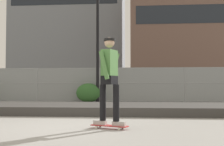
{
  "coord_description": "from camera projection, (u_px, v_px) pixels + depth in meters",
  "views": [
    {
      "loc": [
        1.52,
        -6.28,
        0.9
      ],
      "look_at": [
        0.66,
        3.79,
        1.31
      ],
      "focal_mm": 47.71,
      "sensor_mm": 36.0,
      "label": 1
    }
  ],
  "objects": [
    {
      "name": "parked_car_near",
      "position": [
        28.0,
        86.0,
        20.47
      ],
      "size": [
        4.51,
        2.16,
        1.66
      ],
      "color": "silver",
      "rests_on": "ground_plane"
    },
    {
      "name": "street_lamp",
      "position": [
        98.0,
        25.0,
        15.61
      ],
      "size": [
        0.44,
        0.44,
        6.45
      ],
      "color": "black",
      "rests_on": "ground_plane"
    },
    {
      "name": "library_building",
      "position": [
        71.0,
        22.0,
        56.86
      ],
      "size": [
        20.23,
        11.88,
        25.77
      ],
      "color": "slate",
      "rests_on": "ground_plane"
    },
    {
      "name": "skater",
      "position": [
        109.0,
        75.0,
        6.18
      ],
      "size": [
        0.71,
        0.62,
        1.82
      ],
      "color": "#B2ADA8",
      "rests_on": "skateboard"
    },
    {
      "name": "ground_plane",
      "position": [
        66.0,
        127.0,
        6.34
      ],
      "size": [
        120.0,
        120.0,
        0.0
      ],
      "primitive_type": "plane",
      "color": "gray"
    },
    {
      "name": "chain_fence",
      "position": [
        109.0,
        85.0,
        16.09
      ],
      "size": [
        24.22,
        0.06,
        1.85
      ],
      "color": "gray",
      "rests_on": "ground_plane"
    },
    {
      "name": "gravel_berm",
      "position": [
        91.0,
        108.0,
        9.83
      ],
      "size": [
        12.32,
        2.89,
        0.27
      ],
      "primitive_type": "cube",
      "color": "#3D3A38",
      "rests_on": "ground_plane"
    },
    {
      "name": "parked_car_far",
      "position": [
        214.0,
        86.0,
        19.35
      ],
      "size": [
        4.5,
        2.14,
        1.66
      ],
      "color": "#B7BABF",
      "rests_on": "ground_plane"
    },
    {
      "name": "office_block",
      "position": [
        193.0,
        36.0,
        44.67
      ],
      "size": [
        18.52,
        10.9,
        16.69
      ],
      "color": "brown",
      "rests_on": "ground_plane"
    },
    {
      "name": "shrub_center",
      "position": [
        88.0,
        93.0,
        15.59
      ],
      "size": [
        1.29,
        1.05,
        1.0
      ],
      "color": "#2D5B28",
      "rests_on": "ground_plane"
    },
    {
      "name": "skateboard",
      "position": [
        109.0,
        126.0,
        6.14
      ],
      "size": [
        0.82,
        0.47,
        0.07
      ],
      "color": "#B22D2D",
      "rests_on": "ground_plane"
    },
    {
      "name": "parked_car_mid",
      "position": [
        121.0,
        86.0,
        19.98
      ],
      "size": [
        4.49,
        2.12,
        1.66
      ],
      "color": "black",
      "rests_on": "ground_plane"
    }
  ]
}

